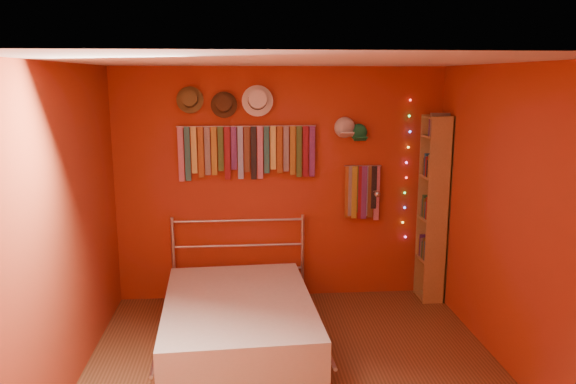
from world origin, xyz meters
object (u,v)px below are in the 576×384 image
object	(u,v)px
tie_rack	(247,150)
reading_lamp	(377,194)
bookshelf	(437,208)
bed	(239,318)

from	to	relation	value
tie_rack	reading_lamp	bearing A→B (deg)	-6.19
tie_rack	bookshelf	size ratio (longest dim) A/B	0.72
reading_lamp	bookshelf	size ratio (longest dim) A/B	0.14
bookshelf	bed	distance (m)	2.42
tie_rack	bookshelf	world-z (taller)	bookshelf
reading_lamp	bed	size ratio (longest dim) A/B	0.14
bookshelf	bed	xyz separation A→B (m)	(-2.12, -0.87, -0.80)
reading_lamp	tie_rack	bearing A→B (deg)	173.81
tie_rack	bookshelf	xyz separation A→B (m)	(2.01, -0.15, -0.62)
tie_rack	bed	bearing A→B (deg)	-95.86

